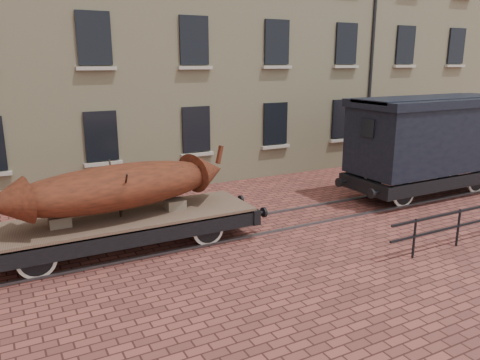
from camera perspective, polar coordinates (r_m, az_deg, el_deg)
name	(u,v)px	position (r m, az deg, el deg)	size (l,w,h in m)	color
ground	(233,230)	(13.44, -0.84, -6.09)	(90.00, 90.00, 0.00)	brown
warehouse_cream	(191,9)	(23.05, -5.97, 20.00)	(40.00, 10.19, 14.00)	beige
rail_track	(233,229)	(13.43, -0.84, -5.97)	(30.00, 1.52, 0.06)	#59595E
flatcar_wagon	(121,224)	(12.16, -14.27, -5.18)	(7.62, 2.07, 1.15)	brown
iron_boat	(119,187)	(11.88, -14.55, -0.78)	(6.20, 2.50, 1.50)	maroon
goods_van	(430,134)	(17.74, 22.16, 5.17)	(6.75, 2.46, 3.49)	black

